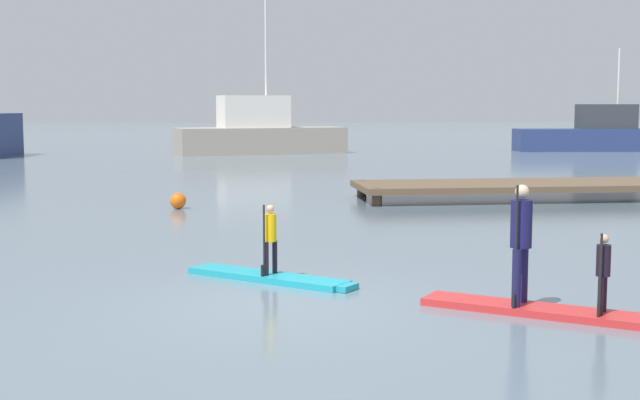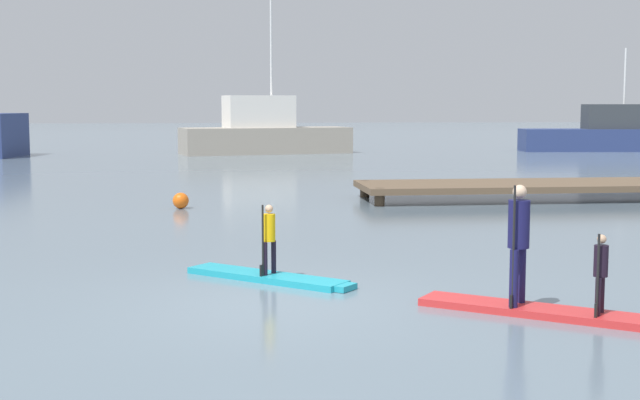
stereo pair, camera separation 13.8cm
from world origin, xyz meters
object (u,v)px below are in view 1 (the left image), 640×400
at_px(paddleboard_near, 271,277).
at_px(paddler_adult, 521,236).
at_px(paddler_child_solo, 270,236).
at_px(fishing_boat_green_midground, 259,133).
at_px(motor_boat_small_navy, 597,135).
at_px(paddleboard_far, 542,311).
at_px(paddler_child_front, 603,270).
at_px(mooring_buoy_near, 178,201).

relative_size(paddleboard_near, paddler_adult, 1.59).
bearing_deg(paddleboard_near, paddler_child_solo, -149.80).
relative_size(paddler_adult, fishing_boat_green_midground, 0.16).
bearing_deg(fishing_boat_green_midground, paddler_adult, -88.32).
bearing_deg(motor_boat_small_navy, paddler_child_solo, -121.45).
xyz_separation_m(paddleboard_far, paddler_child_front, (0.61, -0.47, 0.62)).
height_order(paddleboard_near, paddler_child_solo, paddler_child_solo).
distance_m(paddleboard_far, fishing_boat_green_midground, 38.71).
bearing_deg(paddler_adult, paddler_child_front, -36.82).
bearing_deg(paddler_child_solo, fishing_boat_green_midground, 86.78).
bearing_deg(paddler_child_solo, mooring_buoy_near, 99.84).
distance_m(paddler_adult, mooring_buoy_near, 13.36).
distance_m(motor_boat_small_navy, mooring_buoy_near, 35.38).
xyz_separation_m(fishing_boat_green_midground, mooring_buoy_near, (-3.74, -26.08, -0.96)).
xyz_separation_m(paddler_child_solo, paddler_child_front, (4.01, -3.17, -0.05)).
relative_size(paddleboard_near, motor_boat_small_navy, 0.27).
relative_size(paddleboard_near, mooring_buoy_near, 6.00).
xyz_separation_m(paddleboard_near, paddleboard_far, (3.39, -2.71, 0.00)).
xyz_separation_m(paddleboard_far, motor_boat_small_navy, (18.67, 38.78, 0.92)).
bearing_deg(paddler_adult, paddleboard_far, -35.25).
height_order(paddler_child_solo, motor_boat_small_navy, motor_boat_small_navy).
xyz_separation_m(fishing_boat_green_midground, motor_boat_small_navy, (20.04, 0.11, -0.20)).
bearing_deg(paddleboard_near, motor_boat_small_navy, 58.56).
bearing_deg(paddler_adult, paddleboard_near, 141.04).
distance_m(paddler_child_solo, paddleboard_far, 4.39).
bearing_deg(fishing_boat_green_midground, paddleboard_far, -87.96).
bearing_deg(fishing_boat_green_midground, paddler_child_front, -87.10).
distance_m(paddleboard_near, motor_boat_small_navy, 42.29).
xyz_separation_m(paddler_child_front, mooring_buoy_near, (-5.72, 13.05, -0.46)).
distance_m(paddleboard_near, paddler_child_front, 5.14).
relative_size(paddler_child_front, fishing_boat_green_midground, 0.11).
height_order(paddler_adult, paddler_child_front, paddler_adult).
bearing_deg(fishing_boat_green_midground, mooring_buoy_near, -98.15).
bearing_deg(fishing_boat_green_midground, motor_boat_small_navy, 0.32).
bearing_deg(motor_boat_small_navy, paddleboard_near, -121.44).
relative_size(paddleboard_far, fishing_boat_green_midground, 0.30).
xyz_separation_m(paddleboard_near, paddler_adult, (3.14, -2.54, 0.97)).
bearing_deg(motor_boat_small_navy, paddleboard_far, -115.70).
relative_size(paddler_adult, mooring_buoy_near, 3.78).
distance_m(paddleboard_far, mooring_buoy_near, 13.59).
bearing_deg(mooring_buoy_near, paddler_child_solo, -80.16).
xyz_separation_m(paddler_child_solo, paddleboard_far, (3.40, -2.71, -0.67)).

